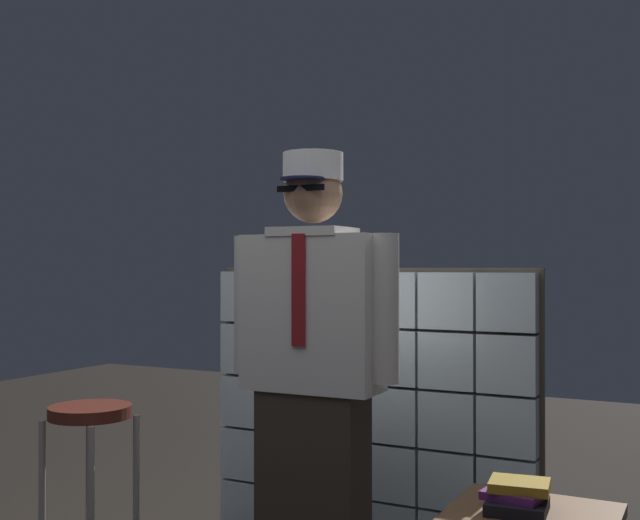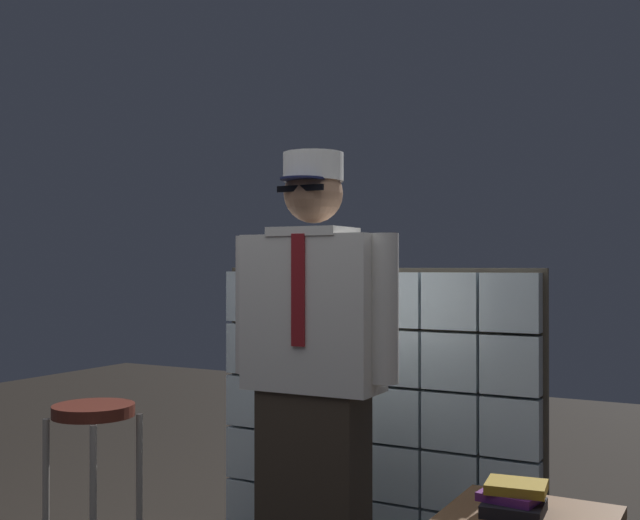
{
  "view_description": "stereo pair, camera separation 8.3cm",
  "coord_description": "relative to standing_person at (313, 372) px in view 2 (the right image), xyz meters",
  "views": [
    {
      "loc": [
        1.47,
        -2.14,
        1.36
      ],
      "look_at": [
        0.11,
        0.52,
        1.38
      ],
      "focal_mm": 43.14,
      "sensor_mm": 36.0,
      "label": 1
    },
    {
      "loc": [
        1.54,
        -2.1,
        1.36
      ],
      "look_at": [
        0.11,
        0.52,
        1.38
      ],
      "focal_mm": 43.14,
      "sensor_mm": 36.0,
      "label": 2
    }
  ],
  "objects": [
    {
      "name": "glass_block_wall",
      "position": [
        -0.06,
        0.66,
        -0.28
      ],
      "size": [
        1.64,
        0.1,
        1.37
      ],
      "color": "silver",
      "rests_on": "ground"
    },
    {
      "name": "bar_stool",
      "position": [
        -0.9,
        -0.28,
        -0.36
      ],
      "size": [
        0.34,
        0.34,
        0.78
      ],
      "color": "#592319",
      "rests_on": "ground"
    },
    {
      "name": "standing_person",
      "position": [
        0.0,
        0.0,
        0.0
      ],
      "size": [
        0.72,
        0.3,
        1.8
      ],
      "rotation": [
        0.0,
        0.0,
        0.02
      ],
      "color": "#382D23",
      "rests_on": "ground"
    },
    {
      "name": "book_stack",
      "position": [
        0.85,
        -0.21,
        -0.32
      ],
      "size": [
        0.22,
        0.21,
        0.1
      ],
      "color": "black",
      "rests_on": "side_table"
    }
  ]
}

